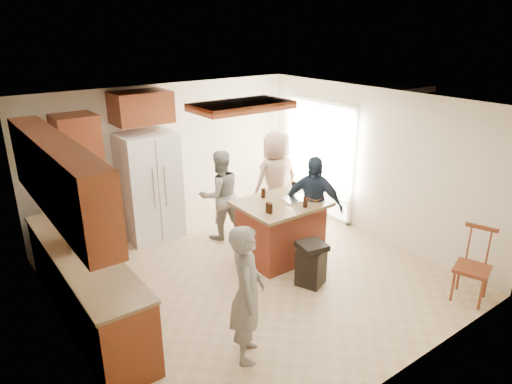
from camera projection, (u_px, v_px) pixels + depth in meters
room_shell at (368, 148)px, 10.01m from camera, size 8.00×5.20×5.00m
person_front_left at (247, 294)px, 4.79m from camera, size 0.67×0.71×1.56m
person_behind_left at (220, 195)px, 7.59m from camera, size 0.79×0.55×1.52m
person_behind_right at (276, 181)px, 7.92m from camera, size 0.90×0.63×1.75m
person_side_right at (312, 207)px, 7.00m from camera, size 0.92×1.05×1.61m
person_counter at (90, 243)px, 5.70m from camera, size 0.94×1.24×1.74m
left_cabinetry at (76, 250)px, 5.34m from camera, size 0.64×3.00×2.30m
back_wall_units at (98, 165)px, 7.06m from camera, size 1.80×0.60×2.45m
refrigerator at (150, 186)px, 7.60m from camera, size 0.90×0.76×1.80m
kitchen_island at (281, 230)px, 7.00m from camera, size 1.28×1.03×0.93m
island_items at (295, 199)px, 6.85m from camera, size 1.01×0.74×0.15m
trash_bin at (311, 263)px, 6.33m from camera, size 0.44×0.44×0.63m
spindle_chair at (473, 268)px, 5.94m from camera, size 0.53×0.53×0.99m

